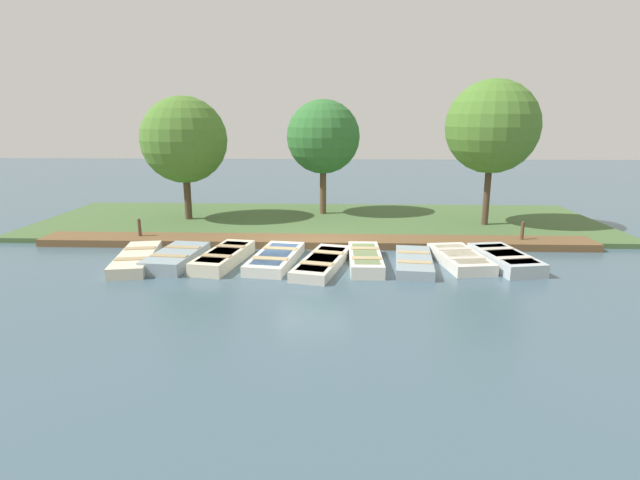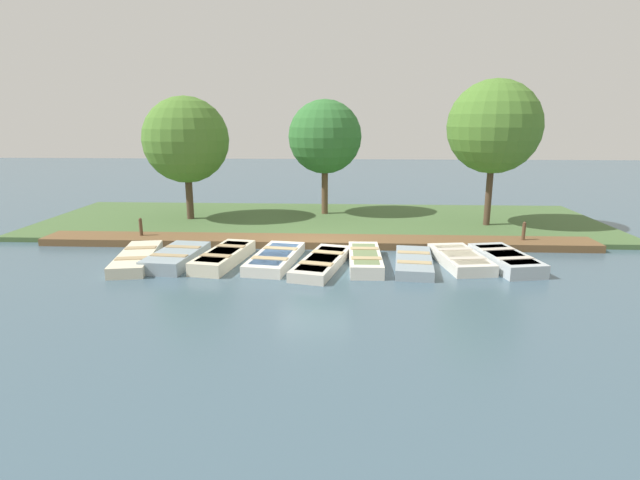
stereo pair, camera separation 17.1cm
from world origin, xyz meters
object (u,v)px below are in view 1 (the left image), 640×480
rowboat_7 (460,258)px  rowboat_6 (414,262)px  rowboat_8 (505,259)px  rowboat_1 (176,257)px  rowboat_4 (322,262)px  rowboat_2 (224,257)px  park_tree_far_left (184,140)px  mooring_post_far (522,234)px  rowboat_5 (365,259)px  park_tree_center (492,127)px  rowboat_3 (276,258)px  mooring_post_near (140,230)px  park_tree_left (323,137)px  rowboat_0 (136,259)px

rowboat_7 → rowboat_6: bearing=-84.9°
rowboat_7 → rowboat_8: 1.37m
rowboat_1 → rowboat_4: size_ratio=0.80×
rowboat_2 → park_tree_far_left: 7.64m
rowboat_4 → mooring_post_far: size_ratio=3.90×
rowboat_4 → rowboat_5: size_ratio=1.18×
rowboat_6 → mooring_post_far: size_ratio=3.32×
park_tree_center → mooring_post_far: bearing=9.6°
rowboat_3 → rowboat_6: bearing=95.5°
mooring_post_near → park_tree_center: size_ratio=0.15×
mooring_post_near → park_tree_far_left: 4.85m
rowboat_2 → rowboat_8: (-0.05, 8.87, 0.01)m
rowboat_8 → rowboat_3: bearing=-101.0°
rowboat_3 → rowboat_5: bearing=96.5°
rowboat_1 → park_tree_far_left: bearing=-161.0°
rowboat_7 → park_tree_left: bearing=-157.0°
rowboat_2 → park_tree_far_left: (-6.18, -2.96, 3.38)m
mooring_post_far → park_tree_center: bearing=-170.4°
rowboat_3 → rowboat_7: rowboat_7 is taller
park_tree_far_left → mooring_post_near: bearing=-11.7°
rowboat_7 → park_tree_center: bearing=148.6°
rowboat_8 → rowboat_1: bearing=-100.0°
rowboat_8 → rowboat_0: bearing=-99.9°
rowboat_0 → mooring_post_far: bearing=91.5°
mooring_post_far → rowboat_6: bearing=-57.4°
rowboat_8 → park_tree_center: bearing=159.7°
rowboat_2 → rowboat_6: 6.01m
rowboat_7 → rowboat_2: bearing=-96.9°
rowboat_2 → rowboat_5: size_ratio=1.07×
rowboat_2 → rowboat_7: bearing=101.1°
rowboat_2 → rowboat_5: bearing=99.1°
park_tree_center → park_tree_left: bearing=-107.8°
rowboat_3 → park_tree_left: 8.51m
rowboat_1 → mooring_post_near: mooring_post_near is taller
rowboat_4 → rowboat_8: rowboat_8 is taller
rowboat_5 → park_tree_far_left: size_ratio=0.56×
rowboat_4 → park_tree_center: park_tree_center is taller
rowboat_5 → mooring_post_far: (-2.60, 5.75, 0.26)m
rowboat_3 → rowboat_5: (0.09, 2.85, 0.03)m
mooring_post_far → park_tree_center: 4.75m
rowboat_8 → mooring_post_far: 2.87m
rowboat_2 → park_tree_center: size_ratio=0.54×
mooring_post_far → mooring_post_near: bearing=-90.0°
rowboat_7 → park_tree_left: size_ratio=0.56×
rowboat_5 → park_tree_center: size_ratio=0.51×
mooring_post_near → park_tree_far_left: park_tree_far_left is taller
rowboat_2 → rowboat_8: bearing=99.9°
rowboat_0 → rowboat_6: rowboat_0 is taller
park_tree_far_left → rowboat_5: bearing=50.2°
rowboat_0 → park_tree_far_left: 7.23m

